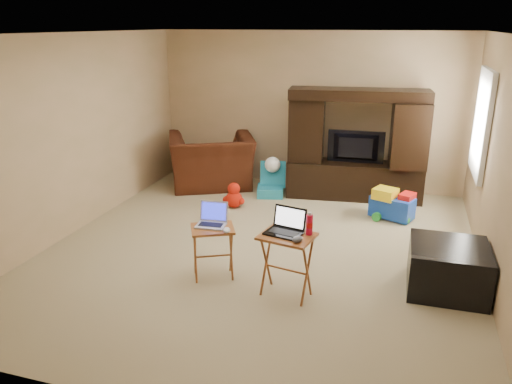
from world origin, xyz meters
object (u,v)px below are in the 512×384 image
(entertainment_center, at_px, (356,145))
(mouse_left, at_px, (227,230))
(recliner, at_px, (212,161))
(ottoman, at_px, (448,268))
(child_rocker, at_px, (270,180))
(water_bottle, at_px, (309,225))
(plush_toy, at_px, (234,195))
(tray_table_right, at_px, (286,266))
(push_toy, at_px, (392,204))
(tray_table_left, at_px, (213,253))
(mouse_right, at_px, (298,239))
(laptop_left, at_px, (211,216))
(laptop_right, at_px, (284,222))
(television, at_px, (355,148))

(entertainment_center, xyz_separation_m, mouse_left, (-0.94, -3.14, -0.24))
(recliner, bearing_deg, ottoman, 118.64)
(child_rocker, xyz_separation_m, mouse_left, (0.32, -2.83, 0.33))
(child_rocker, distance_m, water_bottle, 3.09)
(plush_toy, xyz_separation_m, tray_table_right, (1.34, -2.23, 0.13))
(push_toy, relative_size, tray_table_left, 1.02)
(entertainment_center, height_order, water_bottle, entertainment_center)
(ottoman, xyz_separation_m, mouse_left, (-2.19, -0.51, 0.35))
(ottoman, relative_size, water_bottle, 3.77)
(mouse_right, bearing_deg, child_rocker, 109.97)
(entertainment_center, xyz_separation_m, mouse_right, (-0.16, -3.33, -0.16))
(entertainment_center, distance_m, mouse_right, 3.34)
(recliner, distance_m, ottoman, 4.37)
(child_rocker, distance_m, mouse_left, 2.86)
(water_bottle, bearing_deg, tray_table_right, -158.20)
(entertainment_center, height_order, child_rocker, entertainment_center)
(entertainment_center, relative_size, plush_toy, 5.33)
(laptop_left, distance_m, mouse_right, 1.04)
(laptop_right, bearing_deg, water_bottle, 26.30)
(tray_table_right, distance_m, laptop_right, 0.45)
(push_toy, relative_size, mouse_right, 4.41)
(television, xyz_separation_m, laptop_right, (-0.33, -3.14, -0.03))
(television, distance_m, laptop_left, 3.21)
(tray_table_left, xyz_separation_m, water_bottle, (1.03, -0.06, 0.47))
(television, xyz_separation_m, water_bottle, (-0.09, -3.08, -0.05))
(child_rocker, height_order, push_toy, child_rocker)
(child_rocker, relative_size, water_bottle, 2.65)
(plush_toy, distance_m, tray_table_left, 2.15)
(ottoman, bearing_deg, recliner, 144.99)
(mouse_left, bearing_deg, plush_toy, 107.71)
(mouse_left, distance_m, water_bottle, 0.86)
(plush_toy, distance_m, ottoman, 3.32)
(tray_table_left, xyz_separation_m, mouse_left, (0.18, -0.07, 0.31))
(recliner, height_order, laptop_left, recliner)
(plush_toy, height_order, water_bottle, water_bottle)
(mouse_right, height_order, water_bottle, water_bottle)
(laptop_right, xyz_separation_m, mouse_left, (-0.61, 0.05, -0.18))
(recliner, height_order, tray_table_right, recliner)
(plush_toy, xyz_separation_m, mouse_left, (0.69, -2.16, 0.41))
(push_toy, xyz_separation_m, ottoman, (0.63, -1.87, 0.02))
(child_rocker, bearing_deg, tray_table_left, -100.71)
(plush_toy, height_order, ottoman, ottoman)
(plush_toy, bearing_deg, water_bottle, -54.38)
(push_toy, bearing_deg, ottoman, -49.81)
(laptop_left, relative_size, water_bottle, 1.49)
(ottoman, bearing_deg, laptop_right, -160.52)
(water_bottle, bearing_deg, plush_toy, 125.62)
(television, height_order, mouse_right, television)
(tray_table_right, bearing_deg, television, 95.71)
(tray_table_right, xyz_separation_m, mouse_left, (-0.65, 0.07, 0.27))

